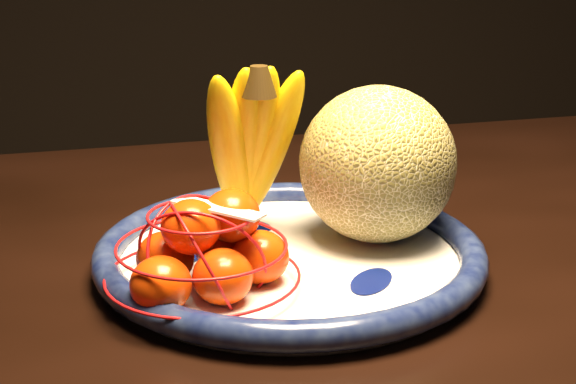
{
  "coord_description": "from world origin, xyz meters",
  "views": [
    {
      "loc": [
        -0.13,
        -0.62,
        1.05
      ],
      "look_at": [
        -0.01,
        0.1,
        0.81
      ],
      "focal_mm": 55.0,
      "sensor_mm": 36.0,
      "label": 1
    }
  ],
  "objects": [
    {
      "name": "mandarin_bag",
      "position": [
        -0.09,
        0.04,
        0.78
      ],
      "size": [
        0.2,
        0.2,
        0.1
      ],
      "rotation": [
        0.0,
        0.0,
        0.34
      ],
      "color": "#FF390D",
      "rests_on": "fruit_bowl"
    },
    {
      "name": "cantaloupe",
      "position": [
        0.07,
        0.12,
        0.82
      ],
      "size": [
        0.14,
        0.14,
        0.14
      ],
      "primitive_type": "sphere",
      "color": "olive",
      "rests_on": "fruit_bowl"
    },
    {
      "name": "dining_table",
      "position": [
        -0.09,
        0.1,
        0.66
      ],
      "size": [
        1.55,
        1.03,
        0.74
      ],
      "rotation": [
        0.0,
        0.0,
        0.1
      ],
      "color": "black",
      "rests_on": "ground"
    },
    {
      "name": "fruit_bowl",
      "position": [
        -0.01,
        0.09,
        0.75
      ],
      "size": [
        0.35,
        0.35,
        0.03
      ],
      "rotation": [
        0.0,
        0.0,
        0.38
      ],
      "color": "white",
      "rests_on": "dining_table"
    },
    {
      "name": "banana_bunch",
      "position": [
        -0.04,
        0.15,
        0.84
      ],
      "size": [
        0.12,
        0.11,
        0.18
      ],
      "rotation": [
        0.0,
        0.0,
        0.16
      ],
      "color": "yellow",
      "rests_on": "fruit_bowl"
    },
    {
      "name": "price_tag",
      "position": [
        -0.08,
        0.03,
        0.82
      ],
      "size": [
        0.08,
        0.06,
        0.01
      ],
      "primitive_type": "cube",
      "rotation": [
        -0.14,
        0.1,
        -0.5
      ],
      "color": "white",
      "rests_on": "mandarin_bag"
    }
  ]
}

